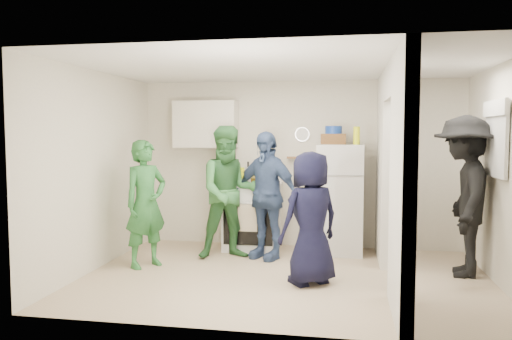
{
  "coord_description": "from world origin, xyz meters",
  "views": [
    {
      "loc": [
        0.68,
        -5.82,
        1.72
      ],
      "look_at": [
        -0.43,
        0.4,
        1.25
      ],
      "focal_mm": 35.0,
      "sensor_mm": 36.0,
      "label": 1
    }
  ],
  "objects_px": {
    "fridge": "(340,199)",
    "yellow_cup_stack_top": "(357,136)",
    "wicker_basket": "(333,139)",
    "blue_bowl": "(334,130)",
    "stove": "(252,216)",
    "person_navy": "(310,218)",
    "person_green_left": "(146,204)",
    "person_denim": "(266,195)",
    "person_nook": "(464,196)",
    "person_green_center": "(230,192)"
  },
  "relations": [
    {
      "from": "blue_bowl",
      "to": "person_nook",
      "type": "relative_size",
      "value": 0.12
    },
    {
      "from": "person_green_left",
      "to": "person_denim",
      "type": "height_order",
      "value": "person_denim"
    },
    {
      "from": "person_green_left",
      "to": "person_navy",
      "type": "bearing_deg",
      "value": -65.28
    },
    {
      "from": "yellow_cup_stack_top",
      "to": "person_green_left",
      "type": "relative_size",
      "value": 0.15
    },
    {
      "from": "stove",
      "to": "person_green_left",
      "type": "xyz_separation_m",
      "value": [
        -1.16,
        -1.21,
        0.33
      ]
    },
    {
      "from": "yellow_cup_stack_top",
      "to": "person_denim",
      "type": "relative_size",
      "value": 0.14
    },
    {
      "from": "stove",
      "to": "wicker_basket",
      "type": "bearing_deg",
      "value": 0.97
    },
    {
      "from": "person_green_center",
      "to": "person_nook",
      "type": "distance_m",
      "value": 2.98
    },
    {
      "from": "person_green_left",
      "to": "person_nook",
      "type": "xyz_separation_m",
      "value": [
        3.92,
        0.3,
        0.15
      ]
    },
    {
      "from": "person_green_left",
      "to": "person_nook",
      "type": "bearing_deg",
      "value": -50.86
    },
    {
      "from": "yellow_cup_stack_top",
      "to": "person_denim",
      "type": "xyz_separation_m",
      "value": [
        -1.21,
        -0.38,
        -0.81
      ]
    },
    {
      "from": "wicker_basket",
      "to": "person_green_left",
      "type": "bearing_deg",
      "value": -152.36
    },
    {
      "from": "yellow_cup_stack_top",
      "to": "person_navy",
      "type": "bearing_deg",
      "value": -110.12
    },
    {
      "from": "yellow_cup_stack_top",
      "to": "person_nook",
      "type": "height_order",
      "value": "person_nook"
    },
    {
      "from": "blue_bowl",
      "to": "person_navy",
      "type": "height_order",
      "value": "blue_bowl"
    },
    {
      "from": "wicker_basket",
      "to": "blue_bowl",
      "type": "height_order",
      "value": "blue_bowl"
    },
    {
      "from": "person_green_left",
      "to": "person_navy",
      "type": "xyz_separation_m",
      "value": [
        2.13,
        -0.38,
        -0.06
      ]
    },
    {
      "from": "person_green_left",
      "to": "person_navy",
      "type": "height_order",
      "value": "person_green_left"
    },
    {
      "from": "blue_bowl",
      "to": "person_green_center",
      "type": "relative_size",
      "value": 0.13
    },
    {
      "from": "wicker_basket",
      "to": "person_navy",
      "type": "distance_m",
      "value": 1.84
    },
    {
      "from": "fridge",
      "to": "yellow_cup_stack_top",
      "type": "height_order",
      "value": "yellow_cup_stack_top"
    },
    {
      "from": "person_denim",
      "to": "person_navy",
      "type": "distance_m",
      "value": 1.28
    },
    {
      "from": "stove",
      "to": "person_navy",
      "type": "bearing_deg",
      "value": -58.61
    },
    {
      "from": "wicker_basket",
      "to": "person_denim",
      "type": "distance_m",
      "value": 1.29
    },
    {
      "from": "yellow_cup_stack_top",
      "to": "person_denim",
      "type": "distance_m",
      "value": 1.51
    },
    {
      "from": "blue_bowl",
      "to": "person_denim",
      "type": "relative_size",
      "value": 0.14
    },
    {
      "from": "wicker_basket",
      "to": "person_nook",
      "type": "bearing_deg",
      "value": -30.26
    },
    {
      "from": "stove",
      "to": "yellow_cup_stack_top",
      "type": "height_order",
      "value": "yellow_cup_stack_top"
    },
    {
      "from": "fridge",
      "to": "person_green_left",
      "type": "bearing_deg",
      "value": -154.28
    },
    {
      "from": "person_green_center",
      "to": "fridge",
      "type": "bearing_deg",
      "value": -2.31
    },
    {
      "from": "fridge",
      "to": "yellow_cup_stack_top",
      "type": "relative_size",
      "value": 6.23
    },
    {
      "from": "person_denim",
      "to": "person_nook",
      "type": "relative_size",
      "value": 0.9
    },
    {
      "from": "yellow_cup_stack_top",
      "to": "person_navy",
      "type": "height_order",
      "value": "yellow_cup_stack_top"
    },
    {
      "from": "blue_bowl",
      "to": "stove",
      "type": "bearing_deg",
      "value": -179.03
    },
    {
      "from": "person_green_left",
      "to": "blue_bowl",
      "type": "bearing_deg",
      "value": -27.65
    },
    {
      "from": "yellow_cup_stack_top",
      "to": "person_nook",
      "type": "bearing_deg",
      "value": -31.49
    },
    {
      "from": "blue_bowl",
      "to": "person_denim",
      "type": "distance_m",
      "value": 1.37
    },
    {
      "from": "fridge",
      "to": "person_green_center",
      "type": "xyz_separation_m",
      "value": [
        -1.49,
        -0.54,
        0.13
      ]
    },
    {
      "from": "wicker_basket",
      "to": "fridge",
      "type": "bearing_deg",
      "value": -26.57
    },
    {
      "from": "person_denim",
      "to": "blue_bowl",
      "type": "bearing_deg",
      "value": 56.98
    },
    {
      "from": "stove",
      "to": "person_green_left",
      "type": "bearing_deg",
      "value": -134.01
    },
    {
      "from": "blue_bowl",
      "to": "person_green_left",
      "type": "relative_size",
      "value": 0.15
    },
    {
      "from": "stove",
      "to": "person_nook",
      "type": "height_order",
      "value": "person_nook"
    },
    {
      "from": "person_navy",
      "to": "person_nook",
      "type": "distance_m",
      "value": 1.93
    },
    {
      "from": "stove",
      "to": "person_nook",
      "type": "distance_m",
      "value": 2.94
    },
    {
      "from": "wicker_basket",
      "to": "yellow_cup_stack_top",
      "type": "distance_m",
      "value": 0.36
    },
    {
      "from": "stove",
      "to": "person_green_center",
      "type": "bearing_deg",
      "value": -110.22
    },
    {
      "from": "wicker_basket",
      "to": "yellow_cup_stack_top",
      "type": "bearing_deg",
      "value": -25.11
    },
    {
      "from": "person_green_left",
      "to": "person_green_center",
      "type": "bearing_deg",
      "value": -21.59
    },
    {
      "from": "wicker_basket",
      "to": "person_nook",
      "type": "distance_m",
      "value": 1.95
    }
  ]
}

